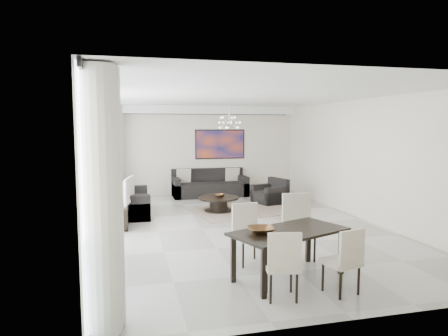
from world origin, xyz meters
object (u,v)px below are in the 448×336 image
object	(u,v)px
tv_console	(118,213)
television	(124,190)
coffee_table	(218,203)
dining_table	(289,236)
sofa_main	(210,187)

from	to	relation	value
tv_console	television	world-z (taller)	television
coffee_table	tv_console	distance (m)	2.69
coffee_table	dining_table	xyz separation A→B (m)	(-0.04, -4.81, 0.42)
tv_console	coffee_table	bearing A→B (deg)	17.39
television	sofa_main	bearing A→B (deg)	-28.55
sofa_main	tv_console	size ratio (longest dim) A/B	1.52
tv_console	television	xyz separation A→B (m)	(0.16, -0.03, 0.54)
coffee_table	dining_table	size ratio (longest dim) A/B	0.56
coffee_table	dining_table	world-z (taller)	dining_table
sofa_main	coffee_table	bearing A→B (deg)	-96.05
coffee_table	sofa_main	size ratio (longest dim) A/B	0.46
sofa_main	tv_console	bearing A→B (deg)	-131.63
sofa_main	dining_table	world-z (taller)	sofa_main
sofa_main	dining_table	size ratio (longest dim) A/B	1.23
sofa_main	dining_table	xyz separation A→B (m)	(-0.29, -7.17, 0.34)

